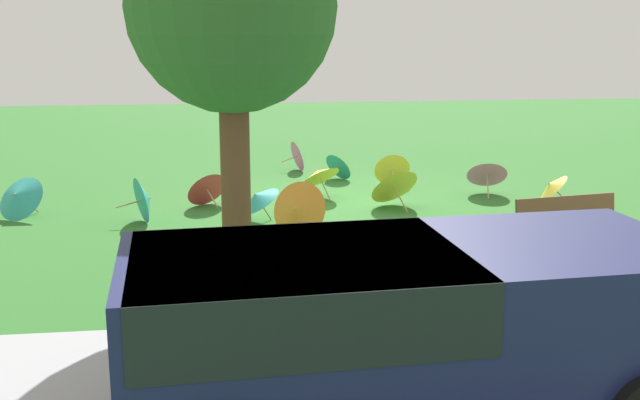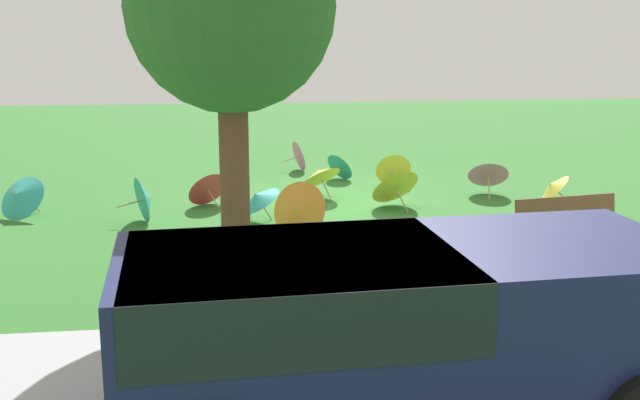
{
  "view_description": "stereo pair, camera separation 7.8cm",
  "coord_description": "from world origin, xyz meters",
  "px_view_note": "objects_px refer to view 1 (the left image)",
  "views": [
    {
      "loc": [
        2.22,
        14.18,
        3.25
      ],
      "look_at": [
        0.69,
        2.43,
        0.6
      ],
      "focal_mm": 43.44,
      "sensor_mm": 36.0,
      "label": 1
    },
    {
      "loc": [
        2.14,
        14.19,
        3.25
      ],
      "look_at": [
        0.69,
        2.43,
        0.6
      ],
      "focal_mm": 43.44,
      "sensor_mm": 36.0,
      "label": 2
    }
  ],
  "objects_px": {
    "van_dark": "(390,322)",
    "parasol_yellow_2": "(551,186)",
    "parasol_teal_0": "(145,199)",
    "parasol_teal_3": "(257,198)",
    "parasol_yellow_0": "(392,168)",
    "park_bench": "(560,224)",
    "parasol_yellow_3": "(392,184)",
    "parasol_orange_0": "(297,209)",
    "parasol_yellow_1": "(319,174)",
    "parasol_pink_1": "(299,155)",
    "parasol_pink_0": "(487,172)",
    "parasol_red_0": "(206,187)",
    "shade_tree": "(232,10)",
    "parasol_teal_1": "(340,166)",
    "parasol_teal_2": "(18,197)"
  },
  "relations": [
    {
      "from": "van_dark",
      "to": "parasol_yellow_2",
      "type": "bearing_deg",
      "value": -121.74
    },
    {
      "from": "parasol_teal_0",
      "to": "parasol_teal_3",
      "type": "xyz_separation_m",
      "value": [
        -1.89,
        0.18,
        0.01
      ]
    },
    {
      "from": "parasol_yellow_0",
      "to": "parasol_yellow_2",
      "type": "xyz_separation_m",
      "value": [
        -2.68,
        1.9,
        -0.06
      ]
    },
    {
      "from": "park_bench",
      "to": "parasol_yellow_3",
      "type": "bearing_deg",
      "value": -62.09
    },
    {
      "from": "van_dark",
      "to": "parasol_orange_0",
      "type": "distance_m",
      "value": 6.03
    },
    {
      "from": "parasol_orange_0",
      "to": "parasol_yellow_1",
      "type": "height_order",
      "value": "parasol_orange_0"
    },
    {
      "from": "parasol_yellow_3",
      "to": "parasol_teal_0",
      "type": "bearing_deg",
      "value": 7.15
    },
    {
      "from": "parasol_yellow_3",
      "to": "parasol_orange_0",
      "type": "bearing_deg",
      "value": 43.24
    },
    {
      "from": "parasol_orange_0",
      "to": "parasol_pink_1",
      "type": "distance_m",
      "value": 5.83
    },
    {
      "from": "parasol_pink_0",
      "to": "parasol_teal_3",
      "type": "xyz_separation_m",
      "value": [
        4.62,
        1.6,
        -0.04
      ]
    },
    {
      "from": "park_bench",
      "to": "parasol_teal_3",
      "type": "distance_m",
      "value": 4.96
    },
    {
      "from": "parasol_yellow_0",
      "to": "parasol_red_0",
      "type": "relative_size",
      "value": 0.8
    },
    {
      "from": "park_bench",
      "to": "parasol_yellow_2",
      "type": "bearing_deg",
      "value": -112.11
    },
    {
      "from": "parasol_orange_0",
      "to": "parasol_teal_3",
      "type": "relative_size",
      "value": 1.12
    },
    {
      "from": "parasol_red_0",
      "to": "parasol_pink_0",
      "type": "bearing_deg",
      "value": -176.5
    },
    {
      "from": "parasol_teal_0",
      "to": "parasol_yellow_1",
      "type": "height_order",
      "value": "parasol_teal_0"
    },
    {
      "from": "park_bench",
      "to": "shade_tree",
      "type": "bearing_deg",
      "value": 5.52
    },
    {
      "from": "parasol_orange_0",
      "to": "parasol_red_0",
      "type": "distance_m",
      "value": 2.78
    },
    {
      "from": "parasol_orange_0",
      "to": "parasol_yellow_1",
      "type": "xyz_separation_m",
      "value": [
        -0.69,
        -2.74,
        0.03
      ]
    },
    {
      "from": "parasol_yellow_0",
      "to": "parasol_teal_0",
      "type": "relative_size",
      "value": 0.91
    },
    {
      "from": "parasol_red_0",
      "to": "parasol_teal_1",
      "type": "bearing_deg",
      "value": -142.21
    },
    {
      "from": "van_dark",
      "to": "parasol_teal_3",
      "type": "distance_m",
      "value": 7.16
    },
    {
      "from": "parasol_teal_1",
      "to": "van_dark",
      "type": "bearing_deg",
      "value": 83.32
    },
    {
      "from": "van_dark",
      "to": "parasol_teal_1",
      "type": "xyz_separation_m",
      "value": [
        -1.24,
        -10.58,
        -0.6
      ]
    },
    {
      "from": "parasol_orange_0",
      "to": "parasol_yellow_1",
      "type": "bearing_deg",
      "value": -104.14
    },
    {
      "from": "parasol_orange_0",
      "to": "parasol_teal_1",
      "type": "relative_size",
      "value": 1.28
    },
    {
      "from": "parasol_pink_1",
      "to": "parasol_teal_3",
      "type": "xyz_separation_m",
      "value": [
        1.21,
        4.7,
        0.06
      ]
    },
    {
      "from": "parasol_pink_1",
      "to": "parasol_teal_3",
      "type": "relative_size",
      "value": 0.84
    },
    {
      "from": "parasol_red_0",
      "to": "parasol_pink_1",
      "type": "height_order",
      "value": "parasol_red_0"
    },
    {
      "from": "shade_tree",
      "to": "parasol_teal_0",
      "type": "xyz_separation_m",
      "value": [
        1.47,
        -3.18,
        -3.05
      ]
    },
    {
      "from": "park_bench",
      "to": "parasol_yellow_1",
      "type": "bearing_deg",
      "value": -54.58
    },
    {
      "from": "parasol_pink_0",
      "to": "parasol_teal_3",
      "type": "height_order",
      "value": "parasol_pink_0"
    },
    {
      "from": "parasol_orange_0",
      "to": "parasol_teal_2",
      "type": "xyz_separation_m",
      "value": [
        4.67,
        -1.84,
        -0.06
      ]
    },
    {
      "from": "van_dark",
      "to": "parasol_pink_0",
      "type": "relative_size",
      "value": 5.14
    },
    {
      "from": "van_dark",
      "to": "parasol_red_0",
      "type": "bearing_deg",
      "value": -79.09
    },
    {
      "from": "parasol_yellow_3",
      "to": "parasol_pink_0",
      "type": "bearing_deg",
      "value": -157.41
    },
    {
      "from": "parasol_teal_0",
      "to": "parasol_yellow_0",
      "type": "bearing_deg",
      "value": -152.23
    },
    {
      "from": "parasol_pink_1",
      "to": "parasol_yellow_2",
      "type": "bearing_deg",
      "value": 138.78
    },
    {
      "from": "van_dark",
      "to": "parasol_red_0",
      "type": "height_order",
      "value": "van_dark"
    },
    {
      "from": "parasol_yellow_0",
      "to": "parasol_red_0",
      "type": "xyz_separation_m",
      "value": [
        3.84,
        1.46,
        -0.01
      ]
    },
    {
      "from": "parasol_red_0",
      "to": "parasol_yellow_3",
      "type": "height_order",
      "value": "parasol_yellow_3"
    },
    {
      "from": "park_bench",
      "to": "parasol_teal_0",
      "type": "height_order",
      "value": "park_bench"
    },
    {
      "from": "parasol_yellow_2",
      "to": "shade_tree",
      "type": "bearing_deg",
      "value": 32.37
    },
    {
      "from": "parasol_yellow_0",
      "to": "parasol_teal_2",
      "type": "bearing_deg",
      "value": 15.71
    },
    {
      "from": "parasol_teal_2",
      "to": "parasol_yellow_3",
      "type": "bearing_deg",
      "value": 179.88
    },
    {
      "from": "parasol_pink_0",
      "to": "parasol_orange_0",
      "type": "bearing_deg",
      "value": 33.73
    },
    {
      "from": "van_dark",
      "to": "parasol_red_0",
      "type": "distance_m",
      "value": 8.54
    },
    {
      "from": "shade_tree",
      "to": "parasol_red_0",
      "type": "bearing_deg",
      "value": -83.67
    },
    {
      "from": "parasol_yellow_0",
      "to": "park_bench",
      "type": "bearing_deg",
      "value": 103.89
    },
    {
      "from": "parasol_orange_0",
      "to": "parasol_yellow_2",
      "type": "bearing_deg",
      "value": -159.18
    }
  ]
}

